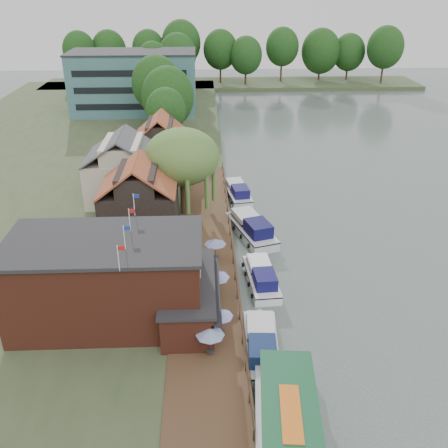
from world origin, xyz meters
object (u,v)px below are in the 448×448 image
object	(u,v)px
cottage_b	(124,167)
cruiser_0	(261,341)
hotel_block	(134,82)
umbrella_1	(220,323)
cottage_c	(161,145)
willow	(182,173)
umbrella_2	(205,298)
swan	(290,397)
pub	(132,279)
umbrella_0	(210,342)
cruiser_3	(238,190)
umbrella_3	(216,284)
umbrella_4	(215,250)
cruiser_2	(251,225)
cruiser_1	(261,274)
tour_boat	(290,442)
cottage_a	(139,198)

from	to	relation	value
cottage_b	cruiser_0	xyz separation A→B (m)	(14.17, -28.84, -4.13)
hotel_block	umbrella_1	world-z (taller)	hotel_block
cottage_c	cruiser_0	distance (m)	39.40
cottage_b	umbrella_1	xyz separation A→B (m)	(11.03, -27.91, -2.96)
willow	umbrella_1	xyz separation A→B (m)	(3.53, -22.91, -3.93)
umbrella_2	swan	xyz separation A→B (m)	(5.77, -9.21, -2.07)
pub	umbrella_0	distance (m)	8.40
willow	umbrella_1	distance (m)	23.51
hotel_block	cruiser_3	distance (m)	48.11
umbrella_3	swan	distance (m)	12.58
umbrella_3	umbrella_4	size ratio (longest dim) A/B	1.04
hotel_block	umbrella_3	size ratio (longest dim) A/B	10.33
umbrella_0	cruiser_2	xyz separation A→B (m)	(5.02, 21.14, -1.01)
pub	swan	size ratio (longest dim) A/B	45.45
cruiser_1	cruiser_2	bearing A→B (deg)	86.24
cruiser_0	tour_boat	size ratio (longest dim) A/B	0.61
pub	umbrella_0	world-z (taller)	pub
cottage_a	cottage_c	world-z (taller)	same
umbrella_1	cruiser_3	bearing A→B (deg)	83.57
tour_boat	cruiser_2	bearing A→B (deg)	94.60
umbrella_1	cruiser_3	distance (m)	30.09
willow	tour_boat	size ratio (longest dim) A/B	0.68
cottage_b	umbrella_3	bearing A→B (deg)	-64.13
umbrella_1	cruiser_0	xyz separation A→B (m)	(3.14, -0.93, -1.17)
cottage_a	cruiser_0	world-z (taller)	cottage_a
umbrella_4	cruiser_2	size ratio (longest dim) A/B	0.23
umbrella_4	cruiser_0	xyz separation A→B (m)	(3.21, -12.58, -1.17)
cruiser_1	cottage_b	bearing A→B (deg)	124.65
pub	cottage_a	bearing A→B (deg)	93.81
cruiser_1	swan	distance (m)	14.75
pub	umbrella_4	bearing A→B (deg)	51.45
cruiser_3	swan	bearing A→B (deg)	-96.61
pub	umbrella_4	world-z (taller)	pub
tour_boat	swan	distance (m)	5.24
cruiser_0	tour_boat	xyz separation A→B (m)	(0.63, -9.88, 0.55)
pub	cruiser_2	distance (m)	19.82
cruiser_1	cruiser_0	bearing A→B (deg)	-100.55
tour_boat	umbrella_1	bearing A→B (deg)	114.64
umbrella_1	cottage_b	bearing A→B (deg)	111.57
hotel_block	cruiser_1	bearing A→B (deg)	-73.49
cruiser_3	cottage_a	bearing A→B (deg)	-142.24
hotel_block	swan	world-z (taller)	hotel_block
cruiser_0	cruiser_3	distance (m)	30.81
hotel_block	umbrella_2	bearing A→B (deg)	-78.86
umbrella_4	cottage_a	bearing A→B (deg)	141.80
cottage_a	tour_boat	distance (m)	31.26
umbrella_0	tour_boat	distance (m)	9.75
umbrella_3	cruiser_2	xyz separation A→B (m)	(4.39, 13.32, -1.01)
cruiser_0	pub	bearing A→B (deg)	162.99
umbrella_1	swan	bearing A→B (deg)	-51.65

